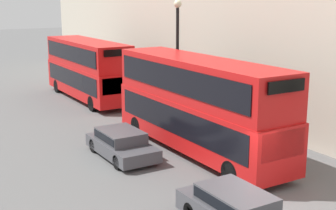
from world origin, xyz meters
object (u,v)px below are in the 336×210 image
Objects in this scene: car_hatchback at (121,143)px; pedestrian at (124,88)px; bus_second_in_queue at (87,67)px; bus_leading at (198,102)px.

pedestrian is (5.75, 11.49, 0.13)m from car_hatchback.
bus_leading is at bearing -90.00° from bus_second_in_queue.
bus_leading is at bearing -20.11° from car_hatchback.
pedestrian is at bearing 79.53° from bus_leading.
pedestrian is (2.35, -1.15, -1.53)m from bus_second_in_queue.
pedestrian is (2.35, 12.74, -1.67)m from bus_leading.
bus_leading reaches higher than pedestrian.
bus_leading is 13.06m from pedestrian.
car_hatchback is at bearing -116.60° from pedestrian.
bus_leading is 6.43× the size of pedestrian.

